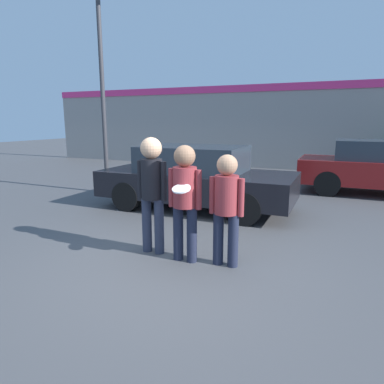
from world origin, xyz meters
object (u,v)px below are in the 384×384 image
at_px(person_right, 226,202).
at_px(parked_car_near, 196,177).
at_px(person_left, 152,185).
at_px(street_lamp, 108,58).
at_px(parked_car_far, 380,167).
at_px(person_middle_with_frisbee, 185,193).

distance_m(person_right, parked_car_near, 3.30).
relative_size(person_right, parked_car_near, 0.36).
xyz_separation_m(person_left, street_lamp, (-3.29, 3.48, 2.59)).
relative_size(person_right, parked_car_far, 0.37).
height_order(person_right, parked_car_far, person_right).
bearing_deg(person_middle_with_frisbee, street_lamp, 137.26).
distance_m(person_middle_with_frisbee, parked_car_far, 7.11).
height_order(person_middle_with_frisbee, parked_car_near, person_middle_with_frisbee).
bearing_deg(parked_car_far, person_middle_with_frisbee, -115.40).
bearing_deg(person_middle_with_frisbee, person_right, 7.72).
distance_m(parked_car_near, street_lamp, 4.12).
height_order(person_left, parked_car_near, person_left).
distance_m(person_left, person_middle_with_frisbee, 0.61).
relative_size(person_middle_with_frisbee, parked_car_far, 0.40).
relative_size(parked_car_far, street_lamp, 0.72).
relative_size(person_left, parked_car_far, 0.42).
height_order(person_left, parked_car_far, person_left).
bearing_deg(parked_car_near, person_left, -80.71).
distance_m(parked_car_near, parked_car_far, 5.39).
bearing_deg(parked_car_far, parked_car_near, -139.61).
bearing_deg(street_lamp, person_middle_with_frisbee, -42.74).
bearing_deg(person_left, parked_car_far, 59.96).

